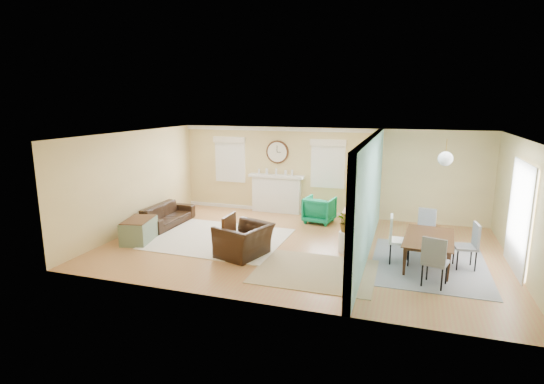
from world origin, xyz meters
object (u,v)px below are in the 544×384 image
object	(u,v)px
eames_chair	(244,240)
dining_table	(430,251)
sofa	(167,215)
credenza	(355,222)
green_chair	(319,210)

from	to	relation	value
eames_chair	dining_table	distance (m)	3.92
sofa	credenza	world-z (taller)	credenza
sofa	green_chair	size ratio (longest dim) A/B	2.38
green_chair	dining_table	world-z (taller)	green_chair
eames_chair	credenza	xyz separation A→B (m)	(2.14, 2.05, 0.04)
eames_chair	green_chair	world-z (taller)	green_chair
eames_chair	credenza	distance (m)	2.96
sofa	eames_chair	size ratio (longest dim) A/B	1.74
sofa	dining_table	xyz separation A→B (m)	(6.80, -0.90, 0.02)
credenza	dining_table	bearing A→B (deg)	-37.99
green_chair	dining_table	size ratio (longest dim) A/B	0.47
sofa	dining_table	distance (m)	6.86
sofa	green_chair	bearing A→B (deg)	-68.41
eames_chair	green_chair	xyz separation A→B (m)	(1.02, 3.16, 0.01)
green_chair	credenza	bearing A→B (deg)	143.27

